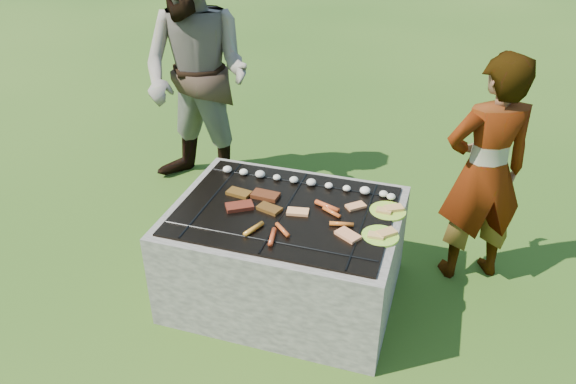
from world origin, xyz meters
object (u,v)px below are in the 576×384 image
(fire_pit, at_px, (285,256))
(plate_near, at_px, (381,235))
(bystander, at_px, (197,76))
(cook, at_px, (485,173))
(plate_far, at_px, (388,211))

(fire_pit, xyz_separation_m, plate_near, (0.56, -0.09, 0.33))
(bystander, bearing_deg, plate_near, -25.18)
(plate_near, relative_size, cook, 0.16)
(plate_far, distance_m, cook, 0.65)
(plate_far, bearing_deg, plate_near, -89.94)
(fire_pit, height_order, plate_near, plate_near)
(plate_far, distance_m, plate_near, 0.26)
(cook, distance_m, bystander, 2.18)
(fire_pit, height_order, cook, cook)
(fire_pit, distance_m, cook, 1.28)
(plate_far, height_order, plate_near, same)
(plate_near, bearing_deg, plate_far, 90.06)
(cook, bearing_deg, fire_pit, 1.68)
(fire_pit, xyz_separation_m, cook, (1.06, 0.56, 0.45))
(plate_near, bearing_deg, fire_pit, 171.03)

